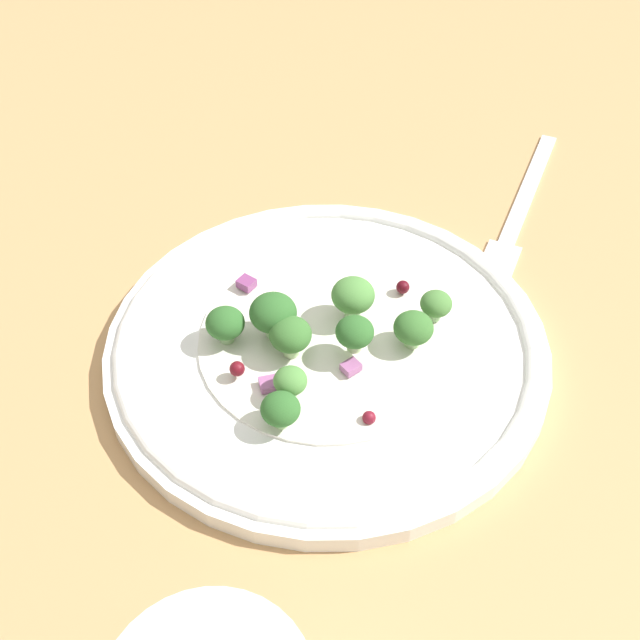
% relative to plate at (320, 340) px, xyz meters
% --- Properties ---
extents(ground_plane, '(1.80, 1.80, 0.02)m').
position_rel_plate_xyz_m(ground_plane, '(0.00, 0.00, -0.02)').
color(ground_plane, tan).
extents(plate, '(0.28, 0.28, 0.02)m').
position_rel_plate_xyz_m(plate, '(0.00, 0.00, 0.00)').
color(plate, white).
rests_on(plate, ground_plane).
extents(dressing_pool, '(0.16, 0.16, 0.00)m').
position_rel_plate_xyz_m(dressing_pool, '(0.00, 0.00, 0.00)').
color(dressing_pool, white).
rests_on(dressing_pool, plate).
extents(broccoli_floret_0, '(0.02, 0.02, 0.02)m').
position_rel_plate_xyz_m(broccoli_floret_0, '(0.01, -0.06, 0.02)').
color(broccoli_floret_0, '#8EB77A').
rests_on(broccoli_floret_0, plate).
extents(broccoli_floret_1, '(0.02, 0.02, 0.02)m').
position_rel_plate_xyz_m(broccoli_floret_1, '(0.02, 0.02, 0.03)').
color(broccoli_floret_1, '#ADD18E').
rests_on(broccoli_floret_1, plate).
extents(broccoli_floret_2, '(0.02, 0.02, 0.02)m').
position_rel_plate_xyz_m(broccoli_floret_2, '(0.07, -0.02, 0.02)').
color(broccoli_floret_2, '#9EC684').
rests_on(broccoli_floret_2, plate).
extents(broccoli_floret_3, '(0.03, 0.03, 0.03)m').
position_rel_plate_xyz_m(broccoli_floret_3, '(-0.02, 0.02, 0.02)').
color(broccoli_floret_3, '#8EB77A').
rests_on(broccoli_floret_3, plate).
extents(broccoli_floret_4, '(0.02, 0.02, 0.02)m').
position_rel_plate_xyz_m(broccoli_floret_4, '(-0.02, 0.07, 0.02)').
color(broccoli_floret_4, '#8EB77A').
rests_on(broccoli_floret_4, plate).
extents(broccoli_floret_5, '(0.02, 0.02, 0.02)m').
position_rel_plate_xyz_m(broccoli_floret_5, '(0.00, 0.06, 0.02)').
color(broccoli_floret_5, '#9EC684').
rests_on(broccoli_floret_5, plate).
extents(broccoli_floret_6, '(0.02, 0.02, 0.02)m').
position_rel_plate_xyz_m(broccoli_floret_6, '(0.05, -0.01, 0.02)').
color(broccoli_floret_6, '#8EB77A').
rests_on(broccoli_floret_6, plate).
extents(broccoli_floret_7, '(0.03, 0.03, 0.03)m').
position_rel_plate_xyz_m(broccoli_floret_7, '(0.00, -0.03, 0.03)').
color(broccoli_floret_7, '#8EB77A').
rests_on(broccoli_floret_7, plate).
extents(broccoli_floret_8, '(0.03, 0.03, 0.03)m').
position_rel_plate_xyz_m(broccoli_floret_8, '(0.02, -0.02, 0.02)').
color(broccoli_floret_8, '#ADD18E').
rests_on(broccoli_floret_8, plate).
extents(cranberry_0, '(0.01, 0.01, 0.01)m').
position_rel_plate_xyz_m(cranberry_0, '(0.06, 0.03, 0.01)').
color(cranberry_0, maroon).
rests_on(cranberry_0, plate).
extents(cranberry_1, '(0.01, 0.01, 0.01)m').
position_rel_plate_xyz_m(cranberry_1, '(-0.04, 0.05, 0.01)').
color(cranberry_1, '#4C0A14').
rests_on(cranberry_1, plate).
extents(cranberry_2, '(0.01, 0.01, 0.01)m').
position_rel_plate_xyz_m(cranberry_2, '(0.04, -0.05, 0.01)').
color(cranberry_2, maroon).
rests_on(cranberry_2, plate).
extents(onion_bit_0, '(0.01, 0.01, 0.00)m').
position_rel_plate_xyz_m(onion_bit_0, '(0.05, -0.03, 0.01)').
color(onion_bit_0, '#A35B93').
rests_on(onion_bit_0, plate).
extents(onion_bit_1, '(0.01, 0.01, 0.01)m').
position_rel_plate_xyz_m(onion_bit_1, '(-0.04, -0.05, 0.01)').
color(onion_bit_1, '#843D75').
rests_on(onion_bit_1, plate).
extents(onion_bit_2, '(0.01, 0.01, 0.01)m').
position_rel_plate_xyz_m(onion_bit_2, '(0.03, 0.02, 0.01)').
color(onion_bit_2, '#A35B93').
rests_on(onion_bit_2, plate).
extents(fork, '(0.18, 0.07, 0.01)m').
position_rel_plate_xyz_m(fork, '(-0.15, 0.14, -0.01)').
color(fork, silver).
rests_on(fork, ground_plane).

